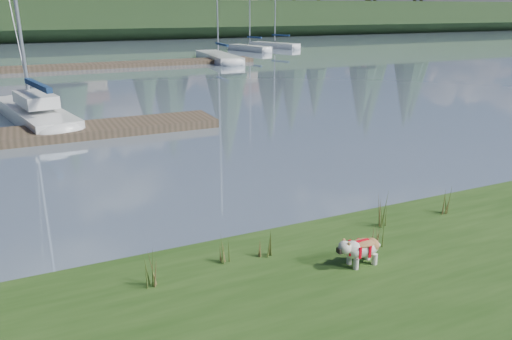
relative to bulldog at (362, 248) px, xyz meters
name	(u,v)px	position (x,y,z in m)	size (l,w,h in m)	color
ground	(58,70)	(-2.11, 33.31, -0.64)	(200.00, 200.00, 0.00)	#7D91A5
ridge	(33,20)	(-2.11, 76.31, 1.86)	(200.00, 20.00, 5.00)	black
bulldog	(362,248)	(0.00, 0.00, 0.00)	(0.78, 0.34, 0.47)	silver
sailboat_main	(31,109)	(-4.38, 15.81, -0.22)	(3.11, 8.15, 11.59)	silver
dock_far	(87,66)	(-0.11, 33.31, -0.49)	(26.00, 2.20, 0.30)	#4C3D2C
sailboat_bg_3	(216,56)	(10.73, 35.30, -0.32)	(2.83, 9.84, 14.05)	silver
sailboat_bg_4	(247,47)	(16.88, 42.67, -0.31)	(2.78, 6.38, 9.44)	silver
sailboat_bg_5	(271,45)	(21.01, 45.36, -0.32)	(3.89, 6.98, 10.09)	silver
weed_0	(225,249)	(-1.92, 1.01, -0.09)	(0.17, 0.14, 0.49)	#475B23
weed_1	(265,244)	(-1.26, 0.92, -0.10)	(0.17, 0.14, 0.47)	#475B23
weed_2	(383,213)	(1.23, 1.01, -0.01)	(0.17, 0.14, 0.67)	#475B23
weed_3	(148,270)	(-3.22, 0.76, -0.02)	(0.17, 0.14, 0.65)	#475B23
weed_4	(377,236)	(0.61, 0.37, -0.09)	(0.17, 0.14, 0.49)	#475B23
weed_5	(445,200)	(2.79, 1.04, -0.03)	(0.17, 0.14, 0.64)	#475B23
mud_lip	(200,260)	(-2.11, 1.71, -0.57)	(60.00, 0.50, 0.14)	#33281C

